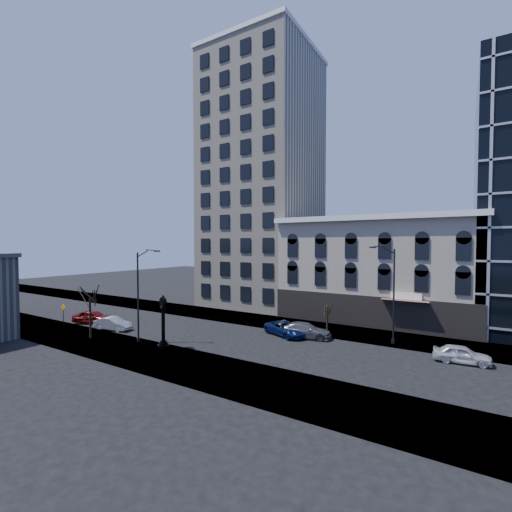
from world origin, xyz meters
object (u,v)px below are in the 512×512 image
Objects in this scene: street_clock at (163,324)px; car_near_a at (93,317)px; car_near_b at (113,324)px; street_lamp_near at (144,271)px; warning_sign at (63,311)px.

car_near_a is at bearing -169.33° from street_clock.
car_near_a is 1.10× the size of car_near_b.
street_clock is at bearing -113.29° from car_near_b.
car_near_a is 4.72m from car_near_b.
car_near_a is at bearing 69.41° from car_near_b.
warning_sign is at bearing 156.69° from street_lamp_near.
warning_sign is 3.19m from car_near_a.
street_lamp_near is 1.94× the size of car_near_a.
street_lamp_near reaches higher than car_near_b.
street_clock is 1.92× the size of warning_sign.
car_near_a is at bearing 59.03° from warning_sign.
street_clock is 14.65m from car_near_a.
street_lamp_near is 14.10m from warning_sign.
warning_sign is (-15.87, -0.03, -0.44)m from street_clock.
street_clock reaches higher than warning_sign.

